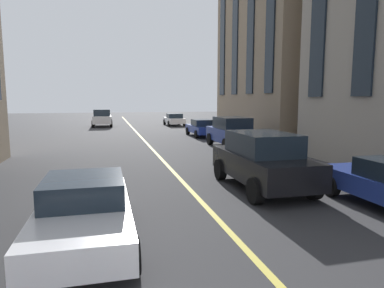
# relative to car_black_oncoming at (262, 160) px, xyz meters

# --- Properties ---
(lane_centre_line) EXTENTS (80.00, 0.16, 0.01)m
(lane_centre_line) POSITION_rel_car_black_oncoming_xyz_m (9.64, 2.38, -0.96)
(lane_centre_line) COLOR #D8C64C
(lane_centre_line) RESTS_ON ground_plane
(car_black_oncoming) EXTENTS (4.70, 2.14, 1.88)m
(car_black_oncoming) POSITION_rel_car_black_oncoming_xyz_m (0.00, 0.00, 0.00)
(car_black_oncoming) COLOR black
(car_black_oncoming) RESTS_ON ground_plane
(car_white_parked_a) EXTENTS (4.40, 1.95, 1.37)m
(car_white_parked_a) POSITION_rel_car_black_oncoming_xyz_m (-3.20, 5.49, -0.27)
(car_white_parked_a) COLOR silver
(car_white_parked_a) RESTS_ON ground_plane
(car_white_trailing) EXTENTS (4.70, 2.14, 1.88)m
(car_white_trailing) POSITION_rel_car_black_oncoming_xyz_m (28.62, 5.46, 0.00)
(car_white_trailing) COLOR silver
(car_white_trailing) RESTS_ON ground_plane
(car_blue_far) EXTENTS (4.40, 1.95, 1.37)m
(car_blue_far) POSITION_rel_car_black_oncoming_xyz_m (16.18, -2.52, -0.27)
(car_blue_far) COLOR navy
(car_blue_far) RESTS_ON ground_plane
(car_white_mid) EXTENTS (4.40, 1.95, 1.37)m
(car_white_mid) POSITION_rel_car_black_oncoming_xyz_m (28.03, -2.52, -0.27)
(car_white_mid) COLOR silver
(car_white_mid) RESTS_ON ground_plane
(car_blue_near) EXTENTS (4.70, 2.14, 1.88)m
(car_blue_near) POSITION_rel_car_black_oncoming_xyz_m (9.49, -2.52, 0.00)
(car_blue_near) COLOR navy
(car_blue_near) RESTS_ON ground_plane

